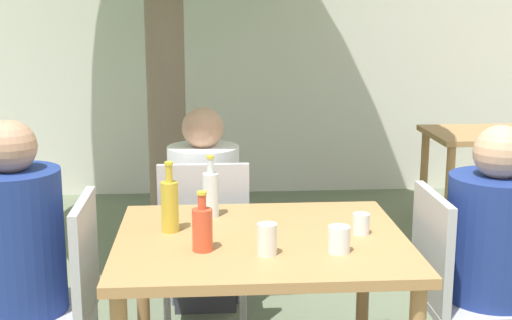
{
  "coord_description": "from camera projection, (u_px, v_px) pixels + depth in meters",
  "views": [
    {
      "loc": [
        -0.21,
        -2.71,
        1.64
      ],
      "look_at": [
        0.0,
        0.3,
        0.97
      ],
      "focal_mm": 50.0,
      "sensor_mm": 36.0,
      "label": 1
    }
  ],
  "objects": [
    {
      "name": "cafe_building_wall",
      "position": [
        230.0,
        32.0,
        6.06
      ],
      "size": [
        10.0,
        0.08,
        2.8
      ],
      "color": "white",
      "rests_on": "ground_plane"
    },
    {
      "name": "dining_table_front",
      "position": [
        261.0,
        257.0,
        2.87
      ],
      "size": [
        1.16,
        0.98,
        0.72
      ],
      "color": "#B27F4C",
      "rests_on": "ground_plane"
    },
    {
      "name": "patio_chair_0",
      "position": [
        59.0,
        295.0,
        2.85
      ],
      "size": [
        0.44,
        0.44,
        0.89
      ],
      "rotation": [
        0.0,
        0.0,
        -1.57
      ],
      "color": "#B2B2B7",
      "rests_on": "ground_plane"
    },
    {
      "name": "patio_chair_1",
      "position": [
        456.0,
        284.0,
        2.96
      ],
      "size": [
        0.44,
        0.44,
        0.89
      ],
      "rotation": [
        0.0,
        0.0,
        1.57
      ],
      "color": "#B2B2B7",
      "rests_on": "ground_plane"
    },
    {
      "name": "patio_chair_2",
      "position": [
        204.0,
        234.0,
        3.59
      ],
      "size": [
        0.44,
        0.44,
        0.89
      ],
      "rotation": [
        0.0,
        0.0,
        3.14
      ],
      "color": "#B2B2B7",
      "rests_on": "ground_plane"
    },
    {
      "name": "person_seated_1",
      "position": [
        510.0,
        276.0,
        2.97
      ],
      "size": [
        0.6,
        0.39,
        1.16
      ],
      "rotation": [
        0.0,
        0.0,
        1.57
      ],
      "color": "#383842",
      "rests_on": "ground_plane"
    },
    {
      "name": "person_seated_2",
      "position": [
        204.0,
        220.0,
        3.81
      ],
      "size": [
        0.37,
        0.58,
        1.13
      ],
      "rotation": [
        0.0,
        0.0,
        3.14
      ],
      "color": "#383842",
      "rests_on": "ground_plane"
    },
    {
      "name": "water_bottle_0",
      "position": [
        211.0,
        193.0,
        3.11
      ],
      "size": [
        0.07,
        0.07,
        0.27
      ],
      "color": "silver",
      "rests_on": "dining_table_front"
    },
    {
      "name": "oil_cruet_1",
      "position": [
        170.0,
        205.0,
        2.9
      ],
      "size": [
        0.07,
        0.07,
        0.29
      ],
      "color": "gold",
      "rests_on": "dining_table_front"
    },
    {
      "name": "soda_bottle_2",
      "position": [
        202.0,
        228.0,
        2.68
      ],
      "size": [
        0.08,
        0.08,
        0.23
      ],
      "color": "#DB4C2D",
      "rests_on": "dining_table_front"
    },
    {
      "name": "drinking_glass_0",
      "position": [
        361.0,
        224.0,
        2.88
      ],
      "size": [
        0.07,
        0.07,
        0.09
      ],
      "color": "white",
      "rests_on": "dining_table_front"
    },
    {
      "name": "drinking_glass_1",
      "position": [
        339.0,
        239.0,
        2.67
      ],
      "size": [
        0.08,
        0.08,
        0.1
      ],
      "color": "white",
      "rests_on": "dining_table_front"
    },
    {
      "name": "drinking_glass_2",
      "position": [
        267.0,
        239.0,
        2.64
      ],
      "size": [
        0.07,
        0.07,
        0.12
      ],
      "color": "silver",
      "rests_on": "dining_table_front"
    }
  ]
}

